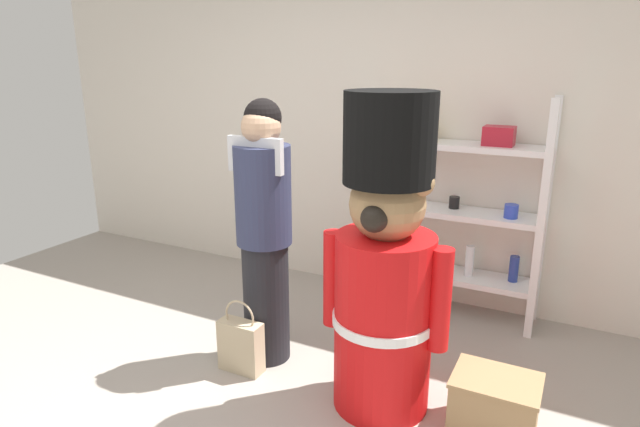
# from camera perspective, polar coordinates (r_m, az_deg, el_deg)

# --- Properties ---
(back_wall) EXTENTS (6.40, 0.12, 2.60)m
(back_wall) POSITION_cam_1_polar(r_m,az_deg,el_deg) (4.13, 6.58, 9.31)
(back_wall) COLOR silver
(back_wall) RESTS_ON ground_plane
(merchandise_shelf) EXTENTS (1.23, 0.35, 1.57)m
(merchandise_shelf) POSITION_cam_1_polar(r_m,az_deg,el_deg) (3.84, 14.19, 0.84)
(merchandise_shelf) COLOR white
(merchandise_shelf) RESTS_ON ground_plane
(teddy_bear_guard) EXTENTS (0.68, 0.53, 1.66)m
(teddy_bear_guard) POSITION_cam_1_polar(r_m,az_deg,el_deg) (2.69, 7.01, -6.04)
(teddy_bear_guard) COLOR red
(teddy_bear_guard) RESTS_ON ground_plane
(person_shopper) EXTENTS (0.34, 0.33, 1.59)m
(person_shopper) POSITION_cam_1_polar(r_m,az_deg,el_deg) (3.11, -6.05, -1.68)
(person_shopper) COLOR black
(person_shopper) RESTS_ON ground_plane
(shopping_bag) EXTENTS (0.27, 0.11, 0.45)m
(shopping_bag) POSITION_cam_1_polar(r_m,az_deg,el_deg) (3.26, -8.53, -13.84)
(shopping_bag) COLOR #C1AD89
(shopping_bag) RESTS_ON ground_plane
(display_crate) EXTENTS (0.41, 0.32, 0.30)m
(display_crate) POSITION_cam_1_polar(r_m,az_deg,el_deg) (2.90, 18.28, -19.07)
(display_crate) COLOR #9E7A51
(display_crate) RESTS_ON ground_plane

